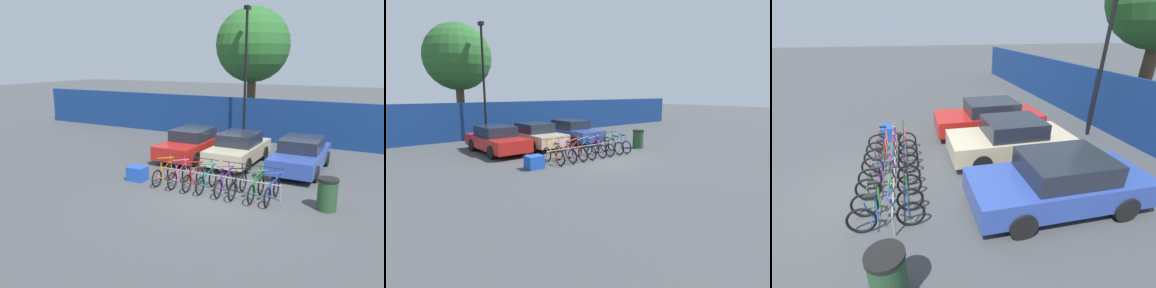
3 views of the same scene
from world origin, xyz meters
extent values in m
plane|color=#424447|center=(0.00, 0.00, 0.00)|extent=(120.00, 120.00, 0.00)
cylinder|color=gray|center=(-0.27, 0.68, 0.55)|extent=(4.67, 0.04, 0.04)
cylinder|color=gray|center=(-2.61, 0.68, 0.28)|extent=(0.04, 0.04, 0.55)
cylinder|color=gray|center=(2.06, 0.68, 0.28)|extent=(0.04, 0.04, 0.55)
torus|color=black|center=(-2.36, 0.00, 0.33)|extent=(0.06, 0.66, 0.66)
torus|color=black|center=(-2.36, 1.05, 0.33)|extent=(0.06, 0.66, 0.66)
cylinder|color=orange|center=(-2.36, 0.68, 0.65)|extent=(0.60, 0.04, 0.76)
cylinder|color=orange|center=(-2.36, 0.63, 0.96)|extent=(0.68, 0.04, 0.16)
cylinder|color=orange|center=(-2.36, 0.35, 0.59)|extent=(0.14, 0.04, 0.63)
cylinder|color=orange|center=(-2.36, 0.15, 0.61)|extent=(0.32, 0.03, 0.58)
cylinder|color=orange|center=(-2.36, 0.20, 0.31)|extent=(0.40, 0.03, 0.08)
cylinder|color=orange|center=(-2.36, 1.01, 0.68)|extent=(0.12, 0.04, 0.69)
cylinder|color=black|center=(-2.36, 0.97, 1.04)|extent=(0.52, 0.03, 0.03)
cube|color=black|center=(-2.36, 0.25, 0.93)|extent=(0.10, 0.22, 0.05)
torus|color=black|center=(-1.70, 0.00, 0.33)|extent=(0.06, 0.66, 0.66)
torus|color=black|center=(-1.70, 1.05, 0.33)|extent=(0.06, 0.66, 0.66)
cylinder|color=#E55993|center=(-1.70, 0.68, 0.65)|extent=(0.60, 0.04, 0.76)
cylinder|color=#E55993|center=(-1.70, 0.63, 0.96)|extent=(0.68, 0.04, 0.16)
cylinder|color=#E55993|center=(-1.70, 0.35, 0.59)|extent=(0.14, 0.04, 0.63)
cylinder|color=#E55993|center=(-1.70, 0.15, 0.61)|extent=(0.32, 0.03, 0.58)
cylinder|color=#E55993|center=(-1.70, 0.20, 0.31)|extent=(0.40, 0.03, 0.08)
cylinder|color=#E55993|center=(-1.70, 1.01, 0.68)|extent=(0.12, 0.04, 0.69)
cylinder|color=black|center=(-1.70, 0.97, 1.04)|extent=(0.52, 0.03, 0.03)
cube|color=black|center=(-1.70, 0.25, 0.93)|extent=(0.10, 0.22, 0.05)
torus|color=black|center=(-1.10, 0.00, 0.33)|extent=(0.06, 0.66, 0.66)
torus|color=black|center=(-1.10, 1.05, 0.33)|extent=(0.06, 0.66, 0.66)
cylinder|color=red|center=(-1.10, 0.68, 0.65)|extent=(0.60, 0.04, 0.76)
cylinder|color=red|center=(-1.10, 0.63, 0.96)|extent=(0.68, 0.04, 0.16)
cylinder|color=red|center=(-1.10, 0.35, 0.59)|extent=(0.14, 0.04, 0.63)
cylinder|color=red|center=(-1.10, 0.15, 0.61)|extent=(0.32, 0.03, 0.58)
cylinder|color=red|center=(-1.10, 0.20, 0.31)|extent=(0.40, 0.03, 0.08)
cylinder|color=red|center=(-1.10, 1.01, 0.68)|extent=(0.12, 0.04, 0.69)
cylinder|color=black|center=(-1.10, 0.97, 1.04)|extent=(0.52, 0.03, 0.03)
cube|color=black|center=(-1.10, 0.25, 0.93)|extent=(0.10, 0.22, 0.05)
torus|color=black|center=(-0.58, 0.00, 0.33)|extent=(0.06, 0.66, 0.66)
torus|color=black|center=(-0.58, 1.05, 0.33)|extent=(0.06, 0.66, 0.66)
cylinder|color=#197A7F|center=(-0.58, 0.68, 0.65)|extent=(0.60, 0.04, 0.76)
cylinder|color=#197A7F|center=(-0.58, 0.63, 0.96)|extent=(0.68, 0.04, 0.16)
cylinder|color=#197A7F|center=(-0.58, 0.35, 0.59)|extent=(0.14, 0.04, 0.63)
cylinder|color=#197A7F|center=(-0.58, 0.15, 0.61)|extent=(0.32, 0.03, 0.58)
cylinder|color=#197A7F|center=(-0.58, 0.20, 0.31)|extent=(0.40, 0.03, 0.08)
cylinder|color=#197A7F|center=(-0.58, 1.01, 0.68)|extent=(0.12, 0.04, 0.69)
cylinder|color=black|center=(-0.58, 0.97, 1.04)|extent=(0.52, 0.03, 0.03)
cube|color=black|center=(-0.58, 0.25, 0.93)|extent=(0.10, 0.22, 0.05)
torus|color=black|center=(0.11, 0.00, 0.33)|extent=(0.06, 0.66, 0.66)
torus|color=black|center=(0.11, 1.05, 0.33)|extent=(0.06, 0.66, 0.66)
cylinder|color=#752D99|center=(0.11, 0.68, 0.65)|extent=(0.60, 0.04, 0.76)
cylinder|color=#752D99|center=(0.11, 0.63, 0.96)|extent=(0.68, 0.04, 0.16)
cylinder|color=#752D99|center=(0.11, 0.35, 0.59)|extent=(0.14, 0.04, 0.63)
cylinder|color=#752D99|center=(0.11, 0.15, 0.61)|extent=(0.32, 0.03, 0.58)
cylinder|color=#752D99|center=(0.11, 0.20, 0.31)|extent=(0.40, 0.03, 0.08)
cylinder|color=#752D99|center=(0.11, 1.01, 0.68)|extent=(0.12, 0.04, 0.69)
cylinder|color=black|center=(0.11, 0.97, 1.04)|extent=(0.52, 0.03, 0.03)
cube|color=black|center=(0.11, 0.25, 0.93)|extent=(0.10, 0.22, 0.05)
torus|color=black|center=(0.62, 0.00, 0.33)|extent=(0.06, 0.66, 0.66)
torus|color=black|center=(0.62, 1.05, 0.33)|extent=(0.06, 0.66, 0.66)
cylinder|color=black|center=(0.62, 0.68, 0.65)|extent=(0.60, 0.04, 0.76)
cylinder|color=black|center=(0.62, 0.63, 0.96)|extent=(0.68, 0.04, 0.16)
cylinder|color=black|center=(0.62, 0.35, 0.59)|extent=(0.14, 0.04, 0.63)
cylinder|color=black|center=(0.62, 0.15, 0.61)|extent=(0.32, 0.03, 0.58)
cylinder|color=black|center=(0.62, 0.20, 0.31)|extent=(0.40, 0.03, 0.08)
cylinder|color=black|center=(0.62, 1.01, 0.68)|extent=(0.12, 0.04, 0.69)
cylinder|color=black|center=(0.62, 0.97, 1.04)|extent=(0.52, 0.03, 0.03)
cube|color=black|center=(0.62, 0.25, 0.93)|extent=(0.10, 0.22, 0.05)
torus|color=black|center=(1.28, 0.00, 0.33)|extent=(0.06, 0.66, 0.66)
torus|color=black|center=(1.28, 1.05, 0.33)|extent=(0.06, 0.66, 0.66)
cylinder|color=#288438|center=(1.28, 0.68, 0.65)|extent=(0.60, 0.04, 0.76)
cylinder|color=#288438|center=(1.28, 0.63, 0.96)|extent=(0.68, 0.04, 0.16)
cylinder|color=#288438|center=(1.28, 0.35, 0.59)|extent=(0.14, 0.04, 0.63)
cylinder|color=#288438|center=(1.28, 0.15, 0.61)|extent=(0.32, 0.03, 0.58)
cylinder|color=#288438|center=(1.28, 0.20, 0.31)|extent=(0.40, 0.03, 0.08)
cylinder|color=#288438|center=(1.28, 1.01, 0.68)|extent=(0.12, 0.04, 0.69)
cylinder|color=black|center=(1.28, 0.97, 1.04)|extent=(0.52, 0.03, 0.03)
cube|color=black|center=(1.28, 0.25, 0.93)|extent=(0.10, 0.22, 0.05)
torus|color=black|center=(1.81, 0.00, 0.33)|extent=(0.06, 0.66, 0.66)
torus|color=black|center=(1.81, 1.05, 0.33)|extent=(0.06, 0.66, 0.66)
cylinder|color=#284CB7|center=(1.81, 0.68, 0.65)|extent=(0.60, 0.04, 0.76)
cylinder|color=#284CB7|center=(1.81, 0.63, 0.96)|extent=(0.68, 0.04, 0.16)
cylinder|color=#284CB7|center=(1.81, 0.35, 0.59)|extent=(0.14, 0.04, 0.63)
cylinder|color=#284CB7|center=(1.81, 0.15, 0.61)|extent=(0.32, 0.03, 0.58)
cylinder|color=#284CB7|center=(1.81, 0.20, 0.31)|extent=(0.40, 0.03, 0.08)
cylinder|color=#284CB7|center=(1.81, 1.01, 0.68)|extent=(0.12, 0.04, 0.69)
cylinder|color=black|center=(1.81, 0.97, 1.04)|extent=(0.52, 0.03, 0.03)
cube|color=black|center=(1.81, 0.25, 0.93)|extent=(0.10, 0.22, 0.05)
cube|color=red|center=(-3.26, 4.43, 0.57)|extent=(1.80, 4.41, 0.62)
cube|color=#1E232D|center=(-3.26, 4.54, 1.14)|extent=(1.58, 2.03, 0.52)
cylinder|color=black|center=(-4.11, 5.71, 0.32)|extent=(0.20, 0.64, 0.64)
cylinder|color=black|center=(-2.40, 5.71, 0.32)|extent=(0.20, 0.64, 0.64)
cylinder|color=black|center=(-4.11, 3.15, 0.32)|extent=(0.20, 0.64, 0.64)
cylinder|color=black|center=(-2.40, 3.15, 0.32)|extent=(0.20, 0.64, 0.64)
cube|color=#C1B28E|center=(-0.89, 4.43, 0.57)|extent=(1.80, 4.08, 0.62)
cube|color=#1E232D|center=(-0.89, 4.54, 1.14)|extent=(1.58, 1.88, 0.52)
cylinder|color=black|center=(-1.74, 5.62, 0.32)|extent=(0.20, 0.64, 0.64)
cylinder|color=black|center=(-0.03, 5.62, 0.32)|extent=(0.20, 0.64, 0.64)
cylinder|color=black|center=(-1.74, 3.25, 0.32)|extent=(0.20, 0.64, 0.64)
cylinder|color=black|center=(-0.03, 3.25, 0.32)|extent=(0.20, 0.64, 0.64)
cube|color=#2D479E|center=(1.84, 4.63, 0.57)|extent=(1.80, 4.41, 0.62)
cube|color=#1E232D|center=(1.84, 4.74, 1.14)|extent=(1.58, 2.03, 0.52)
cylinder|color=black|center=(0.98, 5.91, 0.32)|extent=(0.20, 0.64, 0.64)
cylinder|color=black|center=(2.69, 5.91, 0.32)|extent=(0.20, 0.64, 0.64)
cylinder|color=black|center=(0.98, 3.35, 0.32)|extent=(0.20, 0.64, 0.64)
cylinder|color=black|center=(2.69, 3.35, 0.32)|extent=(0.20, 0.64, 0.64)
cylinder|color=black|center=(-2.15, 8.50, 3.55)|extent=(0.14, 0.14, 7.11)
cylinder|color=#234728|center=(3.52, 0.66, 0.47)|extent=(0.60, 0.60, 0.95)
cylinder|color=black|center=(3.52, 0.66, 0.99)|extent=(0.63, 0.63, 0.08)
cube|color=blue|center=(-3.46, 0.30, 0.28)|extent=(0.70, 0.56, 0.55)
cylinder|color=brown|center=(-2.76, 11.30, 1.91)|extent=(0.54, 0.54, 3.81)
camera|label=1|loc=(4.98, -10.99, 4.59)|focal=35.00mm
camera|label=2|loc=(-9.64, -10.18, 3.13)|focal=28.00mm
camera|label=3|loc=(6.54, 1.23, 4.16)|focal=24.00mm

